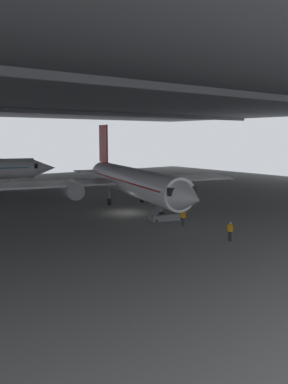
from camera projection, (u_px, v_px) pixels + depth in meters
ground_plane at (130, 212)px, 48.76m from camera, size 110.00×110.00×0.00m
hangar_structure at (75, 99)px, 57.59m from camera, size 121.00×99.00×15.30m
airplane_main at (131, 181)px, 52.67m from camera, size 34.11×34.69×11.04m
boarding_stairs at (167, 213)px, 44.36m from camera, size 4.33×2.36×4.57m
crew_worker_near_nose at (230, 230)px, 35.24m from camera, size 0.29×0.54×1.75m
crew_worker_by_stairs at (183, 217)px, 41.32m from camera, size 0.41×0.43×1.67m
baggage_tug at (152, 193)px, 61.96m from camera, size 1.81×2.45×0.90m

